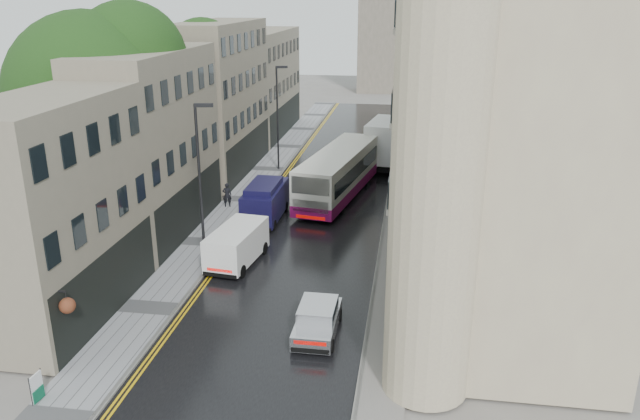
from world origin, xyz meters
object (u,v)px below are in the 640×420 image
(silver_hatchback, at_px, (294,333))
(lamp_post_far, at_px, (278,119))
(tree_near, at_px, (95,123))
(lamp_post_near, at_px, (200,186))
(tree_far, at_px, (180,100))
(estate_sign, at_px, (37,387))
(pedestrian, at_px, (227,195))
(white_van, at_px, (208,255))
(white_lorry, at_px, (369,146))
(cream_bus, at_px, (306,186))
(navy_van, at_px, (243,208))

(silver_hatchback, bearing_deg, lamp_post_far, 103.83)
(tree_near, xyz_separation_m, lamp_post_near, (7.56, -3.62, -2.45))
(tree_far, height_order, estate_sign, tree_far)
(estate_sign, bearing_deg, pedestrian, 92.81)
(pedestrian, bearing_deg, silver_hatchback, 102.52)
(silver_hatchback, height_order, white_van, white_van)
(tree_far, xyz_separation_m, white_lorry, (14.72, 3.99, -4.16))
(lamp_post_near, bearing_deg, cream_bus, 58.18)
(silver_hatchback, height_order, pedestrian, pedestrian)
(navy_van, relative_size, lamp_post_far, 0.62)
(tree_near, bearing_deg, lamp_post_near, -25.60)
(lamp_post_near, distance_m, lamp_post_far, 19.52)
(tree_near, distance_m, white_lorry, 23.20)
(silver_hatchback, xyz_separation_m, navy_van, (-5.83, 13.51, 0.61))
(pedestrian, xyz_separation_m, lamp_post_near, (1.49, -9.32, 3.52))
(lamp_post_near, height_order, lamp_post_far, lamp_post_near)
(silver_hatchback, bearing_deg, white_van, 131.76)
(navy_van, bearing_deg, lamp_post_far, 93.34)
(tree_near, height_order, lamp_post_near, tree_near)
(tree_far, distance_m, lamp_post_near, 18.22)
(cream_bus, xyz_separation_m, white_van, (-3.31, -11.06, -0.64))
(lamp_post_near, bearing_deg, white_lorry, 60.12)
(silver_hatchback, xyz_separation_m, lamp_post_near, (-6.53, 7.86, 3.75))
(pedestrian, xyz_separation_m, estate_sign, (-0.55, -22.18, -0.31))
(silver_hatchback, relative_size, pedestrian, 2.27)
(tree_far, distance_m, cream_bus, 13.84)
(tree_far, bearing_deg, lamp_post_near, -66.41)
(tree_near, relative_size, tree_far, 1.11)
(cream_bus, height_order, lamp_post_near, lamp_post_near)
(navy_van, bearing_deg, pedestrian, 121.00)
(tree_far, bearing_deg, pedestrian, -51.69)
(navy_van, bearing_deg, white_lorry, 65.88)
(white_lorry, bearing_deg, cream_bus, -99.88)
(navy_van, bearing_deg, tree_near, -165.96)
(pedestrian, bearing_deg, cream_bus, 173.12)
(tree_far, bearing_deg, cream_bus, -31.11)
(cream_bus, relative_size, navy_van, 2.38)
(pedestrian, height_order, lamp_post_near, lamp_post_near)
(tree_far, distance_m, white_lorry, 15.81)
(pedestrian, relative_size, lamp_post_far, 0.20)
(tree_near, distance_m, tree_far, 13.02)
(cream_bus, height_order, white_lorry, white_lorry)
(tree_far, height_order, white_van, tree_far)
(navy_van, distance_m, estate_sign, 18.73)
(tree_far, distance_m, estate_sign, 30.45)
(white_lorry, relative_size, estate_sign, 7.15)
(cream_bus, bearing_deg, white_van, -96.87)
(lamp_post_near, bearing_deg, tree_far, 103.62)
(tree_near, bearing_deg, white_lorry, 48.53)
(tree_far, distance_m, white_van, 20.16)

